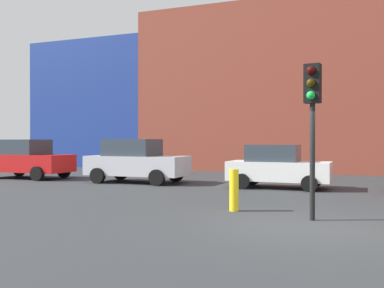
{
  "coord_description": "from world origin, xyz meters",
  "views": [
    {
      "loc": [
        1.38,
        -9.69,
        1.83
      ],
      "look_at": [
        -5.97,
        8.91,
        1.68
      ],
      "focal_mm": 41.65,
      "sensor_mm": 36.0,
      "label": 1
    }
  ],
  "objects_px": {
    "parked_car_0": "(27,159)",
    "bollard_yellow_0": "(234,190)",
    "parked_car_1": "(136,161)",
    "traffic_light_island": "(312,105)",
    "parked_car_2": "(277,167)"
  },
  "relations": [
    {
      "from": "parked_car_1",
      "to": "traffic_light_island",
      "type": "bearing_deg",
      "value": -39.03
    },
    {
      "from": "parked_car_0",
      "to": "bollard_yellow_0",
      "type": "bearing_deg",
      "value": -26.22
    },
    {
      "from": "traffic_light_island",
      "to": "bollard_yellow_0",
      "type": "height_order",
      "value": "traffic_light_island"
    },
    {
      "from": "parked_car_2",
      "to": "traffic_light_island",
      "type": "relative_size",
      "value": 1.08
    },
    {
      "from": "parked_car_1",
      "to": "parked_car_0",
      "type": "bearing_deg",
      "value": 180.0
    },
    {
      "from": "parked_car_0",
      "to": "parked_car_2",
      "type": "distance_m",
      "value": 12.21
    },
    {
      "from": "parked_car_2",
      "to": "parked_car_1",
      "type": "bearing_deg",
      "value": -180.0
    },
    {
      "from": "parked_car_0",
      "to": "bollard_yellow_0",
      "type": "distance_m",
      "value": 13.62
    },
    {
      "from": "parked_car_0",
      "to": "parked_car_2",
      "type": "bearing_deg",
      "value": 0.0
    },
    {
      "from": "traffic_light_island",
      "to": "bollard_yellow_0",
      "type": "bearing_deg",
      "value": -99.08
    },
    {
      "from": "parked_car_2",
      "to": "bollard_yellow_0",
      "type": "relative_size",
      "value": 3.54
    },
    {
      "from": "traffic_light_island",
      "to": "bollard_yellow_0",
      "type": "relative_size",
      "value": 3.29
    },
    {
      "from": "parked_car_0",
      "to": "parked_car_1",
      "type": "distance_m",
      "value": 6.03
    },
    {
      "from": "parked_car_0",
      "to": "traffic_light_island",
      "type": "distance_m",
      "value": 15.83
    },
    {
      "from": "parked_car_1",
      "to": "traffic_light_island",
      "type": "relative_size",
      "value": 1.22
    }
  ]
}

